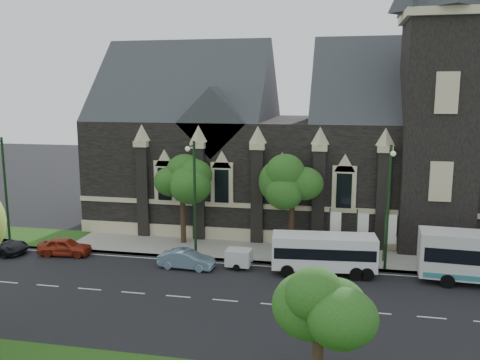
% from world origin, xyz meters
% --- Properties ---
extents(ground, '(160.00, 160.00, 0.00)m').
position_xyz_m(ground, '(0.00, 0.00, 0.00)').
color(ground, black).
rests_on(ground, ground).
extents(sidewalk, '(80.00, 5.00, 0.15)m').
position_xyz_m(sidewalk, '(0.00, 9.50, 0.07)').
color(sidewalk, gray).
rests_on(sidewalk, ground).
extents(museum, '(40.00, 17.70, 29.90)m').
position_xyz_m(museum, '(5.12, 18.78, 8.17)').
color(museum, black).
rests_on(museum, ground).
extents(tree_park_east, '(3.40, 3.40, 6.28)m').
position_xyz_m(tree_park_east, '(6.18, -9.32, 4.62)').
color(tree_park_east, black).
rests_on(tree_park_east, ground).
extents(tree_walk_right, '(4.08, 4.08, 7.80)m').
position_xyz_m(tree_walk_right, '(3.21, 10.71, 5.82)').
color(tree_walk_right, black).
rests_on(tree_walk_right, ground).
extents(tree_walk_left, '(3.91, 3.91, 7.64)m').
position_xyz_m(tree_walk_left, '(-5.80, 10.70, 5.73)').
color(tree_walk_left, black).
rests_on(tree_walk_left, ground).
extents(street_lamp_near, '(0.36, 1.88, 9.00)m').
position_xyz_m(street_lamp_near, '(10.00, 7.09, 5.11)').
color(street_lamp_near, black).
rests_on(street_lamp_near, ground).
extents(street_lamp_mid, '(0.36, 1.88, 9.00)m').
position_xyz_m(street_lamp_mid, '(-4.00, 7.09, 5.11)').
color(street_lamp_mid, black).
rests_on(street_lamp_mid, ground).
extents(street_lamp_far, '(0.36, 1.88, 9.00)m').
position_xyz_m(street_lamp_far, '(-20.00, 7.09, 5.11)').
color(street_lamp_far, black).
rests_on(street_lamp_far, ground).
extents(banner_flag_left, '(0.90, 0.10, 4.00)m').
position_xyz_m(banner_flag_left, '(6.29, 9.00, 2.38)').
color(banner_flag_left, black).
rests_on(banner_flag_left, ground).
extents(banner_flag_center, '(0.90, 0.10, 4.00)m').
position_xyz_m(banner_flag_center, '(8.29, 9.00, 2.38)').
color(banner_flag_center, black).
rests_on(banner_flag_center, ground).
extents(banner_flag_right, '(0.90, 0.10, 4.00)m').
position_xyz_m(banner_flag_right, '(10.29, 9.00, 2.38)').
color(banner_flag_right, black).
rests_on(banner_flag_right, ground).
extents(shuttle_bus, '(7.32, 3.06, 2.76)m').
position_xyz_m(shuttle_bus, '(5.74, 5.89, 1.60)').
color(shuttle_bus, white).
rests_on(shuttle_bus, ground).
extents(box_trailer, '(2.62, 1.54, 1.38)m').
position_xyz_m(box_trailer, '(-0.31, 5.78, 0.78)').
color(box_trailer, silver).
rests_on(box_trailer, ground).
extents(sedan, '(4.13, 1.66, 1.34)m').
position_xyz_m(sedan, '(-4.00, 5.00, 0.67)').
color(sedan, '#7D9CB5').
rests_on(sedan, ground).
extents(car_far_red, '(4.23, 2.06, 1.39)m').
position_xyz_m(car_far_red, '(-14.17, 5.91, 0.69)').
color(car_far_red, maroon).
rests_on(car_far_red, ground).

